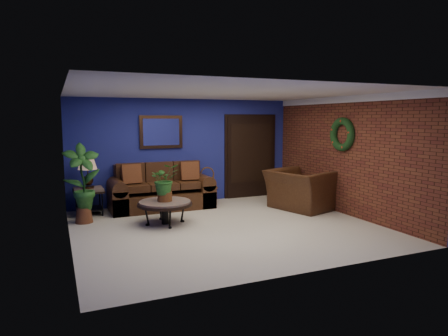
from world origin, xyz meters
name	(u,v)px	position (x,y,z in m)	size (l,w,h in m)	color
floor	(226,227)	(0.00, 0.00, 0.00)	(5.50, 5.50, 0.00)	beige
wall_back	(185,151)	(0.00, 2.50, 1.25)	(5.50, 0.04, 2.50)	navy
wall_left	(67,168)	(-2.75, 0.00, 1.25)	(0.04, 5.00, 2.50)	navy
wall_right_brick	(345,156)	(2.75, 0.00, 1.25)	(0.04, 5.00, 2.50)	brown
ceiling	(226,93)	(0.00, 0.00, 2.50)	(5.50, 5.00, 0.02)	silver
crown_molding	(346,99)	(2.72, 0.00, 2.43)	(0.03, 5.00, 0.14)	white
wall_mirror	(161,132)	(-0.60, 2.46, 1.72)	(1.02, 0.06, 0.77)	#402816
closet_door	(250,157)	(1.75, 2.47, 1.05)	(1.44, 0.06, 2.18)	black
wreath	(342,134)	(2.69, 0.05, 1.70)	(0.72, 0.72, 0.16)	black
sofa	(161,193)	(-0.73, 2.09, 0.34)	(2.29, 0.99, 1.03)	#412612
coffee_table	(165,204)	(-1.01, 0.66, 0.39)	(1.05, 1.05, 0.45)	#4D4944
end_table	(89,194)	(-2.30, 2.05, 0.43)	(0.62, 0.62, 0.57)	#4D4944
table_lamp	(88,168)	(-2.30, 2.05, 0.99)	(0.39, 0.39, 0.65)	#402816
side_chair	(208,183)	(0.44, 2.11, 0.49)	(0.43, 0.43, 0.87)	#583719
armchair	(301,190)	(2.15, 0.73, 0.44)	(1.35, 1.18, 0.88)	#412612
coffee_plant	(164,181)	(-1.01, 0.66, 0.85)	(0.55, 0.48, 0.72)	brown
floor_plant	(320,193)	(2.35, 0.28, 0.43)	(0.40, 0.33, 0.83)	brown
tall_plant	(82,180)	(-2.45, 1.38, 0.85)	(0.75, 0.56, 1.57)	brown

